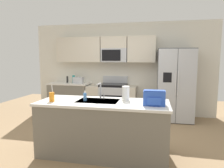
{
  "coord_description": "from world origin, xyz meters",
  "views": [
    {
      "loc": [
        0.92,
        -3.64,
        1.59
      ],
      "look_at": [
        0.04,
        0.6,
        1.05
      ],
      "focal_mm": 32.27,
      "sensor_mm": 36.0,
      "label": 1
    }
  ],
  "objects": [
    {
      "name": "sink_faucet",
      "position": [
        0.02,
        -0.32,
        1.07
      ],
      "size": [
        0.08,
        0.21,
        0.28
      ],
      "color": "#B7BABF",
      "rests_on": "island_counter"
    },
    {
      "name": "backpack",
      "position": [
        0.93,
        -0.61,
        1.02
      ],
      "size": [
        0.32,
        0.22,
        0.23
      ],
      "color": "blue",
      "rests_on": "island_counter"
    },
    {
      "name": "refrigerator",
      "position": [
        1.47,
        1.73,
        0.93
      ],
      "size": [
        0.9,
        0.76,
        1.85
      ],
      "color": "#4C4F54",
      "rests_on": "ground"
    },
    {
      "name": "island_counter",
      "position": [
        0.12,
        -0.51,
        0.45
      ],
      "size": [
        2.13,
        0.83,
        0.9
      ],
      "color": "slate",
      "rests_on": "ground"
    },
    {
      "name": "back_counter",
      "position": [
        -1.48,
        1.8,
        0.45
      ],
      "size": [
        1.16,
        0.63,
        0.9
      ],
      "color": "slate",
      "rests_on": "ground"
    },
    {
      "name": "ground_plane",
      "position": [
        0.0,
        0.0,
        0.0
      ],
      "size": [
        9.0,
        9.0,
        0.0
      ],
      "primitive_type": "plane",
      "color": "#997A56",
      "rests_on": "ground"
    },
    {
      "name": "paper_towel_roll",
      "position": [
        0.47,
        -0.34,
        1.02
      ],
      "size": [
        0.12,
        0.12,
        0.24
      ],
      "primitive_type": "cylinder",
      "color": "white",
      "rests_on": "island_counter"
    },
    {
      "name": "kitchen_wall_unit",
      "position": [
        -0.14,
        2.08,
        1.47
      ],
      "size": [
        5.2,
        0.43,
        2.6
      ],
      "color": "silver",
      "rests_on": "ground"
    },
    {
      "name": "toaster",
      "position": [
        -1.19,
        1.75,
        0.99
      ],
      "size": [
        0.28,
        0.16,
        0.18
      ],
      "color": "#B7BABF",
      "rests_on": "back_counter"
    },
    {
      "name": "range_oven",
      "position": [
        -0.21,
        1.8,
        0.44
      ],
      "size": [
        1.36,
        0.61,
        1.1
      ],
      "color": "#B7BABF",
      "rests_on": "ground"
    },
    {
      "name": "soap_dispenser",
      "position": [
        -0.19,
        -0.51,
        0.97
      ],
      "size": [
        0.06,
        0.06,
        0.17
      ],
      "color": "#4C8CD8",
      "rests_on": "island_counter"
    },
    {
      "name": "pepper_mill",
      "position": [
        -1.55,
        1.8,
        1.0
      ],
      "size": [
        0.05,
        0.05,
        0.19
      ],
      "primitive_type": "cylinder",
      "color": "black",
      "rests_on": "back_counter"
    },
    {
      "name": "bottle_teal",
      "position": [
        -1.37,
        1.84,
        1.01
      ],
      "size": [
        0.08,
        0.08,
        0.21
      ],
      "primitive_type": "cylinder",
      "color": "teal",
      "rests_on": "back_counter"
    },
    {
      "name": "drink_cup_orange",
      "position": [
        -0.7,
        -0.69,
        0.98
      ],
      "size": [
        0.08,
        0.08,
        0.27
      ],
      "color": "orange",
      "rests_on": "island_counter"
    }
  ]
}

